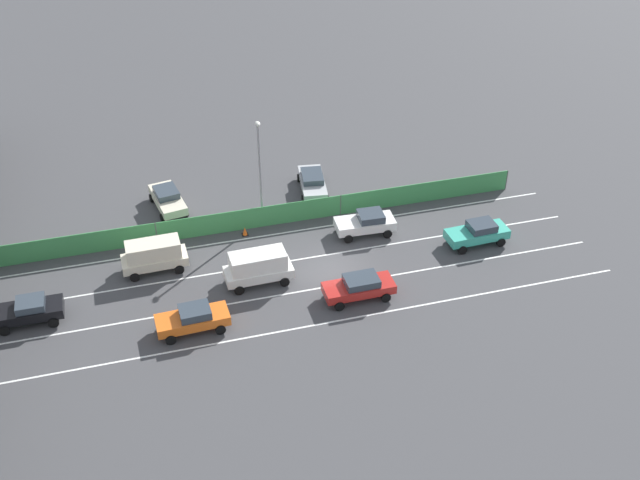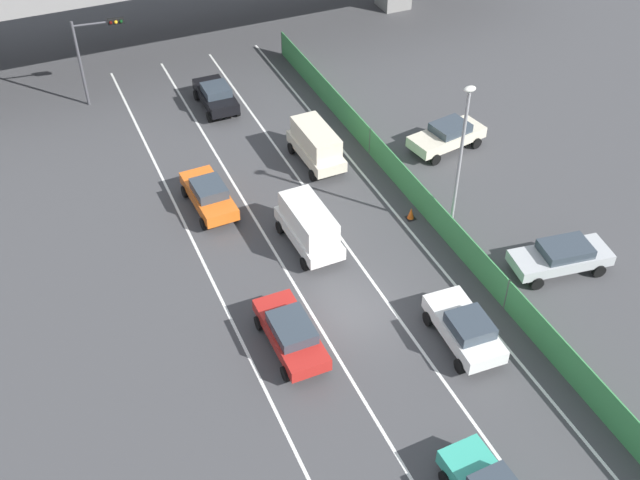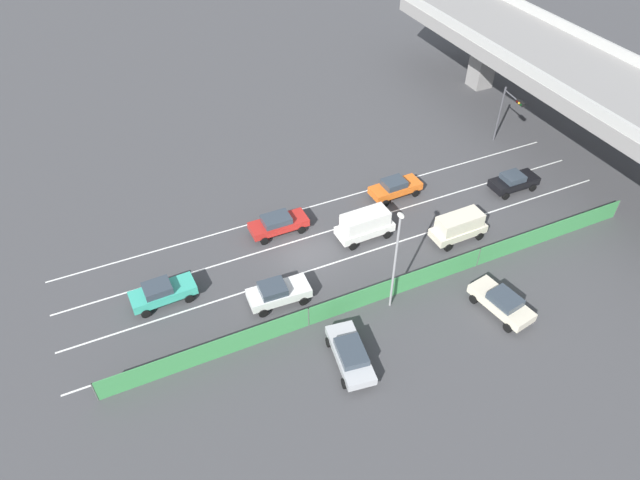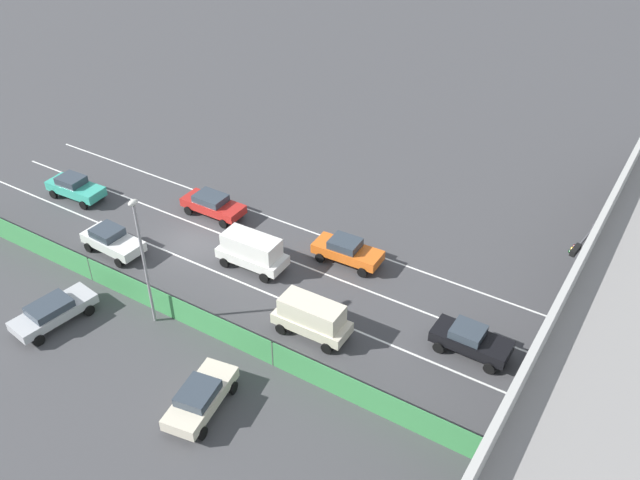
# 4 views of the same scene
# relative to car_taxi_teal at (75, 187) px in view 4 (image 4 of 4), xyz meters

# --- Properties ---
(ground_plane) EXTENTS (300.00, 300.00, 0.00)m
(ground_plane) POSITION_rel_car_taxi_teal_xyz_m (-0.21, 10.68, -0.91)
(ground_plane) COLOR #424244
(lane_line_left_edge) EXTENTS (0.14, 44.54, 0.01)m
(lane_line_left_edge) POSITION_rel_car_taxi_teal_xyz_m (-5.32, 14.95, -0.91)
(lane_line_left_edge) COLOR silver
(lane_line_left_edge) RESTS_ON ground
(lane_line_mid_left) EXTENTS (0.14, 44.54, 0.01)m
(lane_line_mid_left) POSITION_rel_car_taxi_teal_xyz_m (-1.91, 14.95, -0.91)
(lane_line_mid_left) COLOR silver
(lane_line_mid_left) RESTS_ON ground
(lane_line_mid_right) EXTENTS (0.14, 44.54, 0.01)m
(lane_line_mid_right) POSITION_rel_car_taxi_teal_xyz_m (1.49, 14.95, -0.91)
(lane_line_mid_right) COLOR silver
(lane_line_mid_right) RESTS_ON ground
(lane_line_right_edge) EXTENTS (0.14, 44.54, 0.01)m
(lane_line_right_edge) POSITION_rel_car_taxi_teal_xyz_m (4.90, 14.95, -0.91)
(lane_line_right_edge) COLOR silver
(lane_line_right_edge) RESTS_ON ground
(green_fence) EXTENTS (0.10, 40.64, 1.67)m
(green_fence) POSITION_rel_car_taxi_teal_xyz_m (6.13, 14.95, -0.08)
(green_fence) COLOR #3D8E4C
(green_fence) RESTS_ON ground
(car_taxi_teal) EXTENTS (2.07, 4.46, 1.67)m
(car_taxi_teal) POSITION_rel_car_taxi_teal_xyz_m (0.00, 0.00, 0.00)
(car_taxi_teal) COLOR teal
(car_taxi_teal) RESTS_ON ground
(car_sedan_black) EXTENTS (2.01, 4.21, 1.61)m
(car_sedan_black) POSITION_rel_car_taxi_teal_xyz_m (-0.26, 30.08, -0.02)
(car_sedan_black) COLOR black
(car_sedan_black) RESTS_ON ground
(car_sedan_red) EXTENTS (2.00, 4.55, 1.57)m
(car_sedan_red) POSITION_rel_car_taxi_teal_xyz_m (-3.48, 9.86, -0.03)
(car_sedan_red) COLOR red
(car_sedan_red) RESTS_ON ground
(car_van_white) EXTENTS (2.13, 4.48, 2.26)m
(car_van_white) POSITION_rel_car_taxi_teal_xyz_m (-0.17, 15.71, 0.36)
(car_van_white) COLOR silver
(car_van_white) RESTS_ON ground
(car_taxi_orange) EXTENTS (2.07, 4.47, 1.63)m
(car_taxi_orange) POSITION_rel_car_taxi_teal_xyz_m (-3.72, 20.48, -0.02)
(car_taxi_orange) COLOR orange
(car_taxi_orange) RESTS_ON ground
(car_van_cream) EXTENTS (2.04, 4.36, 2.21)m
(car_van_cream) POSITION_rel_car_taxi_teal_xyz_m (2.99, 22.13, 0.34)
(car_van_cream) COLOR beige
(car_van_cream) RESTS_ON ground
(car_hatchback_white) EXTENTS (2.21, 4.32, 1.66)m
(car_hatchback_white) POSITION_rel_car_taxi_teal_xyz_m (3.31, 7.14, -0.00)
(car_hatchback_white) COLOR silver
(car_hatchback_white) RESTS_ON ground
(parked_wagon_silver) EXTENTS (4.91, 2.56, 1.48)m
(parked_wagon_silver) POSITION_rel_car_taxi_teal_xyz_m (9.92, 9.33, -0.06)
(parked_wagon_silver) COLOR #B2B5B7
(parked_wagon_silver) RESTS_ON ground
(parked_sedan_cream) EXTENTS (4.72, 2.62, 1.58)m
(parked_sedan_cream) POSITION_rel_car_taxi_teal_xyz_m (10.41, 20.44, -0.02)
(parked_sedan_cream) COLOR beige
(parked_sedan_cream) RESTS_ON ground
(traffic_light) EXTENTS (3.06, 0.69, 5.48)m
(traffic_light) POSITION_rel_car_taxi_teal_xyz_m (-6.45, 33.60, 2.94)
(traffic_light) COLOR #47474C
(traffic_light) RESTS_ON ground
(street_lamp) EXTENTS (0.60, 0.36, 8.07)m
(street_lamp) POSITION_rel_car_taxi_teal_xyz_m (6.82, 13.98, 3.91)
(street_lamp) COLOR gray
(street_lamp) RESTS_ON ground
(traffic_cone) EXTENTS (0.47, 0.47, 0.65)m
(traffic_cone) POSITION_rel_car_taxi_teal_xyz_m (5.41, 15.56, -0.61)
(traffic_cone) COLOR orange
(traffic_cone) RESTS_ON ground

